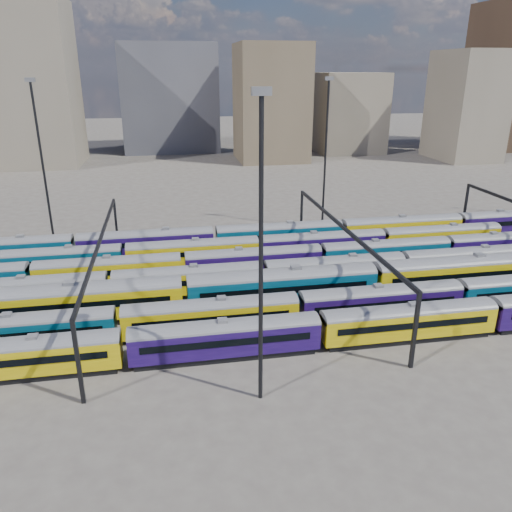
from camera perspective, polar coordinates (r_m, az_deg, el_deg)
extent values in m
plane|color=#453F3A|center=(64.58, 1.20, -3.86)|extent=(500.00, 500.00, 0.00)
cube|color=black|center=(52.13, -25.37, -12.08)|extent=(17.63, 2.29, 0.65)
cube|color=#AA9006|center=(51.30, -25.65, -10.49)|extent=(18.56, 2.69, 2.69)
cylinder|color=#4C4C51|center=(50.67, -25.89, -9.18)|extent=(18.56, 2.69, 2.69)
cube|color=black|center=(50.02, -26.09, -10.96)|extent=(16.34, 0.06, 0.70)
cube|color=black|center=(52.29, -25.35, -9.43)|extent=(16.34, 0.06, 0.70)
cube|color=slate|center=(50.34, -26.01, -8.47)|extent=(0.93, 0.84, 0.32)
cube|color=black|center=(50.32, -3.47, -11.11)|extent=(17.63, 2.29, 0.65)
cube|color=#16083C|center=(49.46, -3.51, -9.46)|extent=(18.56, 2.69, 2.69)
cylinder|color=#4C4C51|center=(48.80, -3.55, -8.09)|extent=(18.56, 2.69, 2.69)
cube|color=black|center=(48.13, -3.32, -9.93)|extent=(16.34, 0.06, 0.70)
cube|color=black|center=(50.48, -3.71, -8.38)|extent=(16.34, 0.06, 0.70)
cube|color=slate|center=(48.46, -3.56, -7.35)|extent=(0.93, 0.84, 0.32)
cube|color=black|center=(55.51, 16.81, -8.79)|extent=(17.63, 2.29, 0.65)
cube|color=#AA9006|center=(54.73, 16.99, -7.26)|extent=(18.56, 2.69, 2.69)
cylinder|color=#4C4C51|center=(54.14, 17.13, -6.00)|extent=(18.56, 2.69, 2.69)
cube|color=black|center=(53.53, 17.67, -7.61)|extent=(16.34, 0.06, 0.70)
cube|color=black|center=(55.66, 16.40, -6.33)|extent=(16.34, 0.06, 0.70)
cube|color=slate|center=(53.83, 17.21, -5.31)|extent=(0.93, 0.84, 0.32)
cube|color=black|center=(56.53, -25.11, -9.40)|extent=(17.67, 2.29, 0.65)
cube|color=#05344B|center=(55.77, -25.37, -7.90)|extent=(18.60, 2.70, 2.70)
cylinder|color=#4C4C51|center=(55.19, -25.58, -6.66)|extent=(18.60, 2.70, 2.70)
cube|color=black|center=(54.46, -25.76, -8.27)|extent=(16.37, 0.06, 0.70)
cube|color=black|center=(56.80, -25.10, -6.97)|extent=(16.37, 0.06, 0.70)
cube|color=slate|center=(54.89, -25.70, -5.99)|extent=(0.93, 0.84, 0.33)
cube|color=black|center=(54.54, -5.08, -8.45)|extent=(17.67, 2.29, 0.65)
cube|color=#AA9006|center=(53.75, -5.14, -6.89)|extent=(18.60, 2.70, 2.70)
cylinder|color=#4C4C51|center=(53.14, -5.18, -5.60)|extent=(18.60, 2.70, 2.70)
cube|color=black|center=(52.39, -5.00, -7.26)|extent=(16.37, 0.06, 0.70)
cube|color=black|center=(54.82, -5.29, -5.94)|extent=(16.37, 0.06, 0.70)
cube|color=slate|center=(52.83, -5.21, -4.90)|extent=(0.93, 0.84, 0.33)
cube|color=black|center=(59.08, 13.91, -6.61)|extent=(17.67, 2.29, 0.65)
cube|color=#16083C|center=(58.36, 14.05, -5.15)|extent=(18.60, 2.70, 2.70)
cylinder|color=#4C4C51|center=(57.80, 14.17, -3.94)|extent=(18.60, 2.70, 2.70)
cube|color=black|center=(57.11, 14.63, -5.43)|extent=(16.37, 0.06, 0.70)
cube|color=black|center=(59.34, 13.55, -4.31)|extent=(16.37, 0.06, 0.70)
cube|color=slate|center=(57.51, 14.23, -3.29)|extent=(0.93, 0.84, 0.33)
cube|color=black|center=(59.68, -19.22, -6.85)|extent=(21.28, 2.76, 0.78)
cube|color=#AA9006|center=(58.82, -19.45, -5.10)|extent=(22.40, 3.25, 3.25)
cylinder|color=#4C4C51|center=(58.16, -19.63, -3.65)|extent=(22.40, 3.25, 3.25)
cube|color=black|center=(57.19, -19.72, -5.45)|extent=(19.71, 0.06, 0.84)
cube|color=black|center=(60.13, -19.27, -4.09)|extent=(19.71, 0.06, 0.84)
cube|color=slate|center=(57.83, -19.74, -2.87)|extent=(1.12, 1.01, 0.39)
cube|color=black|center=(60.17, 2.98, -5.40)|extent=(21.28, 2.76, 0.78)
cube|color=#05344B|center=(59.32, 3.02, -3.65)|extent=(22.40, 3.25, 3.25)
cylinder|color=#4C4C51|center=(58.67, 3.05, -2.20)|extent=(22.40, 3.25, 3.25)
cube|color=black|center=(57.70, 3.40, -3.95)|extent=(19.71, 0.06, 0.84)
cube|color=black|center=(60.62, 2.67, -2.68)|extent=(19.71, 0.06, 0.84)
cube|color=slate|center=(58.34, 3.07, -1.42)|extent=(1.12, 1.01, 0.39)
cube|color=black|center=(68.83, 22.01, -3.50)|extent=(21.28, 2.76, 0.78)
cube|color=#AA9006|center=(68.08, 22.23, -1.95)|extent=(22.40, 3.25, 3.25)
cylinder|color=#4C4C51|center=(67.52, 22.41, -0.68)|extent=(22.40, 3.25, 3.25)
cube|color=black|center=(66.68, 23.00, -2.17)|extent=(19.71, 0.06, 0.84)
cube|color=black|center=(69.22, 21.57, -1.14)|extent=(19.71, 0.06, 0.84)
cube|color=slate|center=(67.23, 22.51, 0.01)|extent=(1.12, 1.01, 0.39)
cube|color=black|center=(65.58, -24.50, -5.14)|extent=(17.49, 2.27, 0.64)
cube|color=#05344B|center=(64.93, -24.71, -3.82)|extent=(18.41, 2.67, 2.67)
cylinder|color=#4C4C51|center=(64.43, -24.89, -2.74)|extent=(18.41, 2.67, 2.67)
cube|color=black|center=(63.61, -25.03, -4.05)|extent=(16.20, 0.06, 0.69)
cube|color=black|center=(66.02, -24.49, -3.09)|extent=(16.20, 0.06, 0.69)
cube|color=slate|center=(64.18, -24.98, -2.16)|extent=(0.92, 0.83, 0.32)
cube|color=black|center=(63.37, -7.63, -4.23)|extent=(17.49, 2.27, 0.64)
cube|color=#AA9006|center=(62.69, -7.70, -2.86)|extent=(18.41, 2.67, 2.67)
cylinder|color=#4C4C51|center=(62.18, -7.76, -1.73)|extent=(18.41, 2.67, 2.67)
cube|color=black|center=(61.32, -7.65, -3.08)|extent=(16.20, 0.06, 0.69)
cube|color=black|center=(63.82, -7.78, -2.12)|extent=(16.20, 0.06, 0.69)
cube|color=slate|center=(61.91, -7.79, -1.12)|extent=(0.92, 0.83, 0.32)
cube|color=black|center=(66.73, 8.90, -2.98)|extent=(17.49, 2.27, 0.64)
cube|color=#16083C|center=(66.09, 8.97, -1.67)|extent=(18.41, 2.67, 2.67)
cylinder|color=#4C4C51|center=(65.60, 9.04, -0.59)|extent=(18.41, 2.67, 2.67)
cube|color=black|center=(64.79, 9.37, -1.85)|extent=(16.20, 0.06, 0.69)
cube|color=black|center=(67.15, 8.62, -0.98)|extent=(16.20, 0.06, 0.69)
cube|color=slate|center=(65.35, 9.07, -0.01)|extent=(0.92, 0.83, 0.32)
cube|color=black|center=(74.91, 22.79, -1.74)|extent=(17.49, 2.27, 0.64)
cube|color=#05344B|center=(74.34, 22.96, -0.55)|extent=(18.41, 2.67, 2.67)
cylinder|color=#4C4C51|center=(73.91, 23.10, 0.41)|extent=(18.41, 2.67, 2.67)
cube|color=black|center=(73.19, 23.55, -0.69)|extent=(16.20, 0.06, 0.69)
cube|color=black|center=(75.29, 22.45, 0.04)|extent=(16.20, 0.06, 0.69)
cube|color=slate|center=(73.69, 23.18, 0.93)|extent=(0.92, 0.83, 0.32)
cube|color=black|center=(68.39, -16.30, -3.00)|extent=(17.64, 2.29, 0.65)
cube|color=#AA9006|center=(67.76, -16.44, -1.70)|extent=(18.57, 2.69, 2.69)
cylinder|color=#4C4C51|center=(67.28, -16.56, -0.64)|extent=(18.57, 2.69, 2.69)
cube|color=black|center=(66.38, -16.58, -1.89)|extent=(16.34, 0.06, 0.70)
cube|color=black|center=(68.91, -16.37, -1.03)|extent=(16.34, 0.06, 0.70)
cube|color=slate|center=(67.03, -16.62, -0.07)|extent=(0.93, 0.84, 0.32)
cube|color=black|center=(68.81, -0.26, -1.97)|extent=(17.64, 2.29, 0.65)
cube|color=#16083C|center=(68.19, -0.27, -0.67)|extent=(18.57, 2.69, 2.69)
cylinder|color=#4C4C51|center=(67.71, -0.27, 0.39)|extent=(18.57, 2.69, 2.69)
cube|color=black|center=(66.82, -0.06, -0.83)|extent=(16.34, 0.06, 0.70)
cube|color=black|center=(69.33, -0.47, -0.02)|extent=(16.34, 0.06, 0.70)
cube|color=slate|center=(67.47, -0.27, 0.96)|extent=(0.93, 0.84, 0.32)
cube|color=black|center=(74.36, 14.44, -0.89)|extent=(17.64, 2.29, 0.65)
cube|color=#05344B|center=(73.78, 14.55, 0.32)|extent=(18.57, 2.69, 2.69)
cylinder|color=#4C4C51|center=(73.34, 14.65, 1.31)|extent=(18.57, 2.69, 2.69)
cube|color=black|center=(72.52, 15.01, 0.19)|extent=(16.34, 0.06, 0.70)
cube|color=black|center=(74.84, 14.15, 0.91)|extent=(16.34, 0.06, 0.70)
cube|color=slate|center=(73.11, 14.70, 1.84)|extent=(0.93, 0.84, 0.32)
cube|color=black|center=(84.01, 26.43, 0.04)|extent=(17.64, 2.29, 0.65)
cube|color=#16083C|center=(83.50, 26.61, 1.12)|extent=(18.57, 2.69, 2.69)
cylinder|color=#4C4C51|center=(83.11, 26.76, 1.99)|extent=(18.57, 2.69, 2.69)
cube|color=black|center=(82.38, 27.19, 1.01)|extent=(16.34, 0.06, 0.70)
cube|color=black|center=(84.43, 26.11, 1.63)|extent=(16.34, 0.06, 0.70)
cube|color=slate|center=(82.91, 26.84, 2.46)|extent=(0.93, 0.84, 0.32)
cube|color=black|center=(74.30, -22.13, -1.81)|extent=(17.76, 2.30, 0.65)
cube|color=#05344B|center=(73.72, -22.30, -0.60)|extent=(18.69, 2.71, 2.71)
cylinder|color=#4C4C51|center=(73.28, -22.44, 0.38)|extent=(18.69, 2.71, 2.71)
cube|color=black|center=(72.35, -22.53, -0.75)|extent=(16.45, 0.06, 0.70)
cube|color=black|center=(74.88, -22.14, 0.00)|extent=(16.45, 0.06, 0.70)
cube|color=slate|center=(73.05, -22.52, 0.91)|extent=(0.93, 0.84, 0.33)
cube|color=black|center=(72.61, -7.12, -0.89)|extent=(17.76, 2.30, 0.65)
cube|color=#AA9006|center=(72.02, -7.18, 0.35)|extent=(18.69, 2.71, 2.71)
cylinder|color=#4C4C51|center=(71.56, -7.23, 1.37)|extent=(18.69, 2.71, 2.71)
cube|color=black|center=(70.62, -7.12, 0.22)|extent=(16.45, 0.06, 0.70)
cube|color=black|center=(73.20, -7.26, 0.96)|extent=(16.45, 0.06, 0.70)
cube|color=slate|center=(71.33, -7.25, 1.92)|extent=(0.93, 0.84, 0.33)
cube|color=black|center=(75.95, 7.55, 0.07)|extent=(17.76, 2.30, 0.65)
cube|color=#16083C|center=(75.38, 7.61, 1.27)|extent=(18.69, 2.71, 2.71)
cylinder|color=#4C4C51|center=(74.95, 7.66, 2.24)|extent=(18.69, 2.71, 2.71)
cube|color=black|center=(74.04, 7.94, 1.16)|extent=(16.45, 0.06, 0.70)
cube|color=black|center=(76.51, 7.31, 1.83)|extent=(16.45, 0.06, 0.70)
cube|color=slate|center=(74.73, 7.68, 2.77)|extent=(0.93, 0.84, 0.33)
cube|color=black|center=(83.72, 20.24, 0.90)|extent=(17.76, 2.30, 0.65)
cube|color=#AA9006|center=(83.20, 20.38, 1.99)|extent=(18.69, 2.71, 2.71)
cylinder|color=#4C4C51|center=(82.81, 20.49, 2.88)|extent=(18.69, 2.71, 2.71)
cube|color=black|center=(81.99, 20.88, 1.90)|extent=(16.45, 0.06, 0.70)
cube|color=black|center=(84.23, 19.95, 2.49)|extent=(16.45, 0.06, 0.70)
cube|color=slate|center=(82.61, 20.55, 3.35)|extent=(0.93, 0.84, 0.33)
cube|color=black|center=(80.84, -26.92, -0.78)|extent=(18.89, 2.45, 0.70)
cube|color=#05344B|center=(80.27, -27.12, 0.41)|extent=(19.88, 2.88, 2.88)
cube|color=black|center=(81.49, -26.89, 0.99)|extent=(17.50, 0.06, 0.75)
cube|color=black|center=(77.29, -12.29, 0.15)|extent=(18.89, 2.45, 0.70)
cube|color=#16083C|center=(76.70, -12.39, 1.40)|extent=(19.88, 2.88, 2.88)
cylinder|color=#4C4C51|center=(76.25, -12.47, 2.42)|extent=(19.88, 2.88, 2.88)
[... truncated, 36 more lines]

